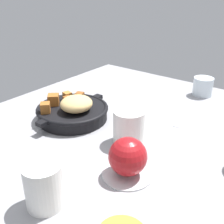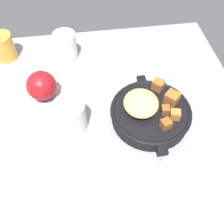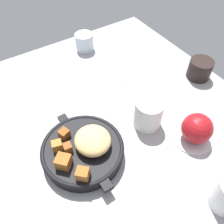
{
  "view_description": "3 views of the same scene",
  "coord_description": "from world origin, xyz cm",
  "px_view_note": "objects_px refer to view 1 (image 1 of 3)",
  "views": [
    {
      "loc": [
        59.02,
        42.52,
        39.22
      ],
      "look_at": [
        0.68,
        -2.57,
        3.71
      ],
      "focal_mm": 45.33,
      "sensor_mm": 36.0,
      "label": 1
    },
    {
      "loc": [
        -33.57,
        2.23,
        57.1
      ],
      "look_at": [
        4.92,
        -3.28,
        5.87
      ],
      "focal_mm": 41.08,
      "sensor_mm": 36.0,
      "label": 2
    },
    {
      "loc": [
        36.39,
        -24.56,
        55.38
      ],
      "look_at": [
        0.26,
        -1.23,
        4.62
      ],
      "focal_mm": 37.49,
      "sensor_mm": 36.0,
      "label": 3
    }
  ],
  "objects_px": {
    "butter_knife": "(177,112)",
    "water_glass_short": "(203,87)",
    "white_creamer_pitcher": "(44,186)",
    "red_apple": "(128,156)",
    "cast_iron_skillet": "(73,110)",
    "ceramic_mug_white": "(129,127)"
  },
  "relations": [
    {
      "from": "cast_iron_skillet",
      "to": "butter_knife",
      "type": "xyz_separation_m",
      "value": [
        -0.23,
        0.23,
        -0.03
      ]
    },
    {
      "from": "cast_iron_skillet",
      "to": "white_creamer_pitcher",
      "type": "distance_m",
      "value": 0.36
    },
    {
      "from": "white_creamer_pitcher",
      "to": "ceramic_mug_white",
      "type": "relative_size",
      "value": 1.0
    },
    {
      "from": "water_glass_short",
      "to": "white_creamer_pitcher",
      "type": "distance_m",
      "value": 0.71
    },
    {
      "from": "red_apple",
      "to": "white_creamer_pitcher",
      "type": "distance_m",
      "value": 0.18
    },
    {
      "from": "water_glass_short",
      "to": "ceramic_mug_white",
      "type": "relative_size",
      "value": 0.78
    },
    {
      "from": "water_glass_short",
      "to": "white_creamer_pitcher",
      "type": "relative_size",
      "value": 0.78
    },
    {
      "from": "butter_knife",
      "to": "white_creamer_pitcher",
      "type": "xyz_separation_m",
      "value": [
        0.52,
        -0.02,
        0.04
      ]
    },
    {
      "from": "cast_iron_skillet",
      "to": "butter_knife",
      "type": "relative_size",
      "value": 1.33
    },
    {
      "from": "red_apple",
      "to": "butter_knife",
      "type": "distance_m",
      "value": 0.36
    },
    {
      "from": "ceramic_mug_white",
      "to": "water_glass_short",
      "type": "bearing_deg",
      "value": 176.37
    },
    {
      "from": "cast_iron_skillet",
      "to": "water_glass_short",
      "type": "distance_m",
      "value": 0.49
    },
    {
      "from": "cast_iron_skillet",
      "to": "red_apple",
      "type": "xyz_separation_m",
      "value": [
        0.12,
        0.28,
        0.02
      ]
    },
    {
      "from": "butter_knife",
      "to": "white_creamer_pitcher",
      "type": "distance_m",
      "value": 0.52
    },
    {
      "from": "butter_knife",
      "to": "water_glass_short",
      "type": "relative_size",
      "value": 2.77
    },
    {
      "from": "cast_iron_skillet",
      "to": "ceramic_mug_white",
      "type": "distance_m",
      "value": 0.21
    },
    {
      "from": "red_apple",
      "to": "butter_knife",
      "type": "relative_size",
      "value": 0.43
    },
    {
      "from": "water_glass_short",
      "to": "white_creamer_pitcher",
      "type": "bearing_deg",
      "value": -1.85
    },
    {
      "from": "cast_iron_skillet",
      "to": "red_apple",
      "type": "bearing_deg",
      "value": 67.35
    },
    {
      "from": "red_apple",
      "to": "water_glass_short",
      "type": "distance_m",
      "value": 0.55
    },
    {
      "from": "red_apple",
      "to": "ceramic_mug_white",
      "type": "xyz_separation_m",
      "value": [
        -0.11,
        -0.08,
        -0.0
      ]
    },
    {
      "from": "butter_knife",
      "to": "ceramic_mug_white",
      "type": "xyz_separation_m",
      "value": [
        0.24,
        -0.02,
        0.04
      ]
    }
  ]
}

